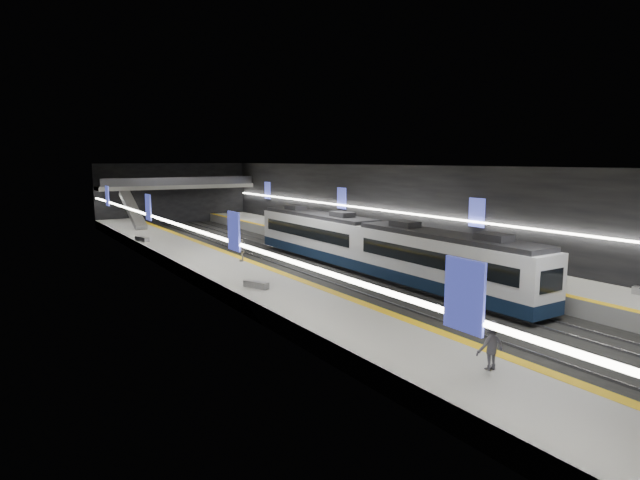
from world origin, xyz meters
TOP-DOWN VIEW (x-y plane):
  - ground at (0.00, 0.00)m, footprint 70.00×70.00m
  - ceiling at (0.00, 0.00)m, footprint 20.00×70.00m
  - wall_left at (-10.00, 0.00)m, footprint 0.04×70.00m
  - wall_right at (10.00, 0.00)m, footprint 0.04×70.00m
  - wall_back at (0.00, 35.00)m, footprint 20.00×0.04m
  - platform_left at (-7.50, 0.00)m, footprint 5.00×70.00m
  - tile_surface_left at (-7.50, 0.00)m, footprint 5.00×70.00m
  - tactile_strip_left at (-5.30, 0.00)m, footprint 0.60×70.00m
  - platform_right at (7.50, 0.00)m, footprint 5.00×70.00m
  - tile_surface_right at (7.50, 0.00)m, footprint 5.00×70.00m
  - tactile_strip_right at (5.30, 0.00)m, footprint 0.60×70.00m
  - rails at (-0.00, 0.00)m, footprint 6.52×70.00m
  - train at (2.50, -4.54)m, footprint 2.69×30.04m
  - ad_posters at (-0.00, 1.00)m, footprint 19.94×53.50m
  - cove_light_left at (-9.80, 0.00)m, footprint 0.25×68.60m
  - cove_light_right at (9.80, 0.00)m, footprint 0.25×68.60m
  - mezzanine_bridge at (0.00, 32.93)m, footprint 20.00×3.00m
  - escalator at (-7.50, 26.00)m, footprint 1.20×7.50m
  - bench_left_near at (-8.52, -7.82)m, footprint 1.08×1.68m
  - bench_left_far at (-9.50, 14.27)m, footprint 0.92×1.88m
  - bench_right_far at (8.87, 23.32)m, footprint 0.56×1.85m
  - passenger_right_a at (5.63, 2.71)m, footprint 0.46×0.61m
  - passenger_right_b at (7.56, -11.18)m, footprint 0.95×1.04m
  - passenger_left_a at (-5.79, 0.27)m, footprint 0.72×1.05m
  - passenger_left_b at (-6.82, -23.51)m, footprint 1.25×0.82m

SIDE VIEW (x-z plane):
  - ground at x=0.00m, z-range 0.00..0.00m
  - rails at x=0.00m, z-range 0.00..0.12m
  - platform_left at x=-7.50m, z-range 0.00..1.00m
  - platform_right at x=7.50m, z-range 0.00..1.00m
  - tile_surface_left at x=-7.50m, z-range 1.00..1.02m
  - tile_surface_right at x=7.50m, z-range 1.00..1.02m
  - tactile_strip_left at x=-5.30m, z-range 1.01..1.03m
  - tactile_strip_right at x=5.30m, z-range 1.01..1.03m
  - bench_left_near at x=-8.52m, z-range 1.00..1.40m
  - bench_left_far at x=-9.50m, z-range 1.00..1.44m
  - bench_right_far at x=8.87m, z-range 1.00..1.45m
  - passenger_right_a at x=5.63m, z-range 1.00..2.52m
  - passenger_left_a at x=-5.79m, z-range 1.00..2.65m
  - passenger_right_b at x=7.56m, z-range 1.00..2.72m
  - passenger_left_b at x=-6.82m, z-range 1.00..2.81m
  - train at x=2.50m, z-range 0.40..4.00m
  - escalator at x=-7.50m, z-range 0.94..4.86m
  - cove_light_left at x=-9.80m, z-range 3.74..3.86m
  - cove_light_right at x=9.80m, z-range 3.74..3.86m
  - wall_left at x=-10.00m, z-range 0.00..8.00m
  - wall_right at x=10.00m, z-range 0.00..8.00m
  - wall_back at x=0.00m, z-range 0.00..8.00m
  - ad_posters at x=0.00m, z-range 3.40..5.60m
  - mezzanine_bridge at x=0.00m, z-range 4.29..5.79m
  - ceiling at x=0.00m, z-range 7.98..8.02m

